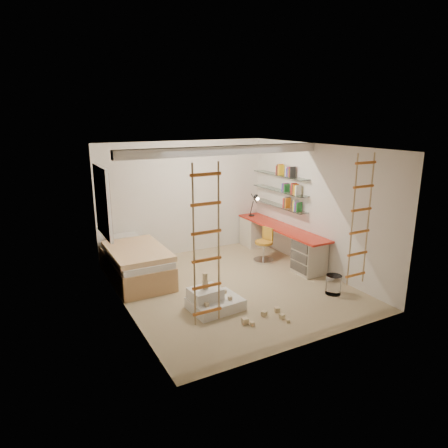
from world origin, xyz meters
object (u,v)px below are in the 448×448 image
desk (279,241)px  play_platform (212,301)px  swivel_chair (264,249)px  bed (136,263)px

desk → play_platform: 2.90m
desk → swivel_chair: size_ratio=3.69×
desk → swivel_chair: swivel_chair is taller
bed → swivel_chair: size_ratio=2.63×
desk → swivel_chair: bearing=-177.5°
play_platform → desk: bearing=31.9°
bed → play_platform: bed is taller
play_platform → bed: bearing=111.5°
bed → play_platform: size_ratio=2.28×
swivel_chair → play_platform: 2.54m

